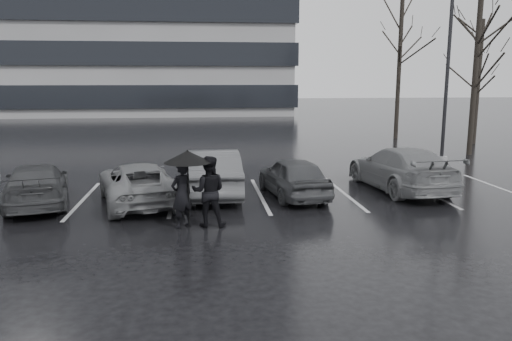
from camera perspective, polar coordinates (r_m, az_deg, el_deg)
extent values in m
plane|color=black|center=(13.81, -0.75, -5.27)|extent=(160.00, 160.00, 0.00)
cube|color=black|center=(64.65, -25.36, 7.98)|extent=(60.60, 25.60, 2.20)
cube|color=black|center=(64.66, -25.64, 11.51)|extent=(60.60, 25.60, 2.20)
cube|color=black|center=(64.92, -25.93, 15.03)|extent=(60.60, 25.60, 2.20)
imported|color=black|center=(16.01, 4.29, -0.72)|extent=(2.03, 3.97, 1.29)
imported|color=#2F2F31|center=(16.26, -4.92, -0.18)|extent=(1.70, 4.59, 1.50)
imported|color=#505052|center=(15.49, -13.29, -1.43)|extent=(3.11, 4.86, 1.25)
imported|color=black|center=(16.28, -23.78, -1.49)|extent=(2.72, 4.58, 1.24)
imported|color=#505052|center=(17.63, 16.17, 0.22)|extent=(2.53, 5.22, 1.47)
imported|color=black|center=(12.77, -8.47, -2.75)|extent=(0.74, 0.71, 1.71)
imported|color=black|center=(12.80, -5.44, -2.38)|extent=(0.96, 0.79, 1.82)
cylinder|color=black|center=(12.72, -7.73, -2.74)|extent=(0.03, 0.03, 1.73)
cone|color=black|center=(12.53, -7.84, 1.58)|extent=(1.19, 1.19, 0.30)
sphere|color=black|center=(12.51, -7.86, 2.27)|extent=(0.05, 0.05, 0.05)
cylinder|color=gray|center=(24.59, 20.44, 1.31)|extent=(0.50, 0.50, 0.20)
cylinder|color=black|center=(24.33, 21.11, 11.58)|extent=(0.16, 0.16, 9.00)
cube|color=#ADADB0|center=(16.58, -19.14, -3.16)|extent=(0.12, 5.00, 0.00)
cube|color=#ADADB0|center=(16.19, -9.42, -3.04)|extent=(0.12, 5.00, 0.00)
cube|color=#ADADB0|center=(16.28, 0.48, -2.82)|extent=(0.12, 5.00, 0.00)
cube|color=#ADADB0|center=(16.84, 9.99, -2.53)|extent=(0.12, 5.00, 0.00)
cube|color=#ADADB0|center=(17.83, 18.66, -2.20)|extent=(0.12, 5.00, 0.00)
cube|color=#ADADB0|center=(19.17, 26.27, -1.88)|extent=(0.12, 5.00, 0.00)
cylinder|color=black|center=(26.77, 23.78, 10.17)|extent=(0.26, 0.26, 8.00)
cylinder|color=black|center=(31.48, 24.03, 9.16)|extent=(0.26, 0.26, 7.00)
cylinder|color=black|center=(32.64, 16.02, 10.99)|extent=(0.26, 0.26, 8.50)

